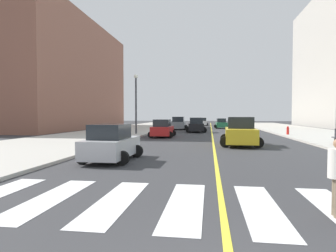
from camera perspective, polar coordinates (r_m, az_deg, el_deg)
The scene contains 13 objects.
sidewalk_kerb_west at distance 26.06m, azimuth -19.00°, elevation -2.69°, with size 10.00×120.00×0.15m, color #B2ADA3.
crosswalk_paint at distance 7.44m, azimuth 10.62°, elevation -15.18°, with size 13.50×4.00×0.01m.
lane_divider_paint at distance 43.16m, azimuth 8.59°, elevation -0.82°, with size 0.16×80.00×0.01m, color yellow.
low_rise_brick_west at distance 52.80m, azimuth -22.44°, elevation 9.09°, with size 16.00×32.00×17.50m, color brown.
car_yellow_nearest at distance 21.68m, azimuth 14.11°, elevation -1.20°, with size 3.06×4.77×2.09m.
car_black_second at distance 37.60m, azimuth 5.62°, elevation 0.12°, with size 2.79×4.36×1.91m.
car_green_third at distance 49.39m, azimuth 10.49°, elevation 0.45°, with size 2.44×3.82×1.68m.
car_red_fourth at distance 29.01m, azimuth -1.11°, elevation -0.57°, with size 2.53×4.03×1.80m.
car_silver_fifth at distance 14.29m, azimuth -11.14°, elevation -3.43°, with size 2.53×4.03×1.79m.
car_white_sixth at distance 62.61m, azimuth 6.89°, elevation 0.82°, with size 2.44×3.81×1.67m.
car_gray_seventh at distance 44.33m, azimuth 2.08°, elevation 0.48°, with size 2.86×4.49×1.98m.
fire_hydrant at distance 33.48m, azimuth 22.60°, elevation -0.82°, with size 0.26×0.26×0.89m.
street_lamp at distance 32.62m, azimuth -6.35°, elevation 5.47°, with size 0.44×0.44×6.63m.
Camera 1 is at (-0.32, -3.10, 2.22)m, focal length 30.84 mm.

